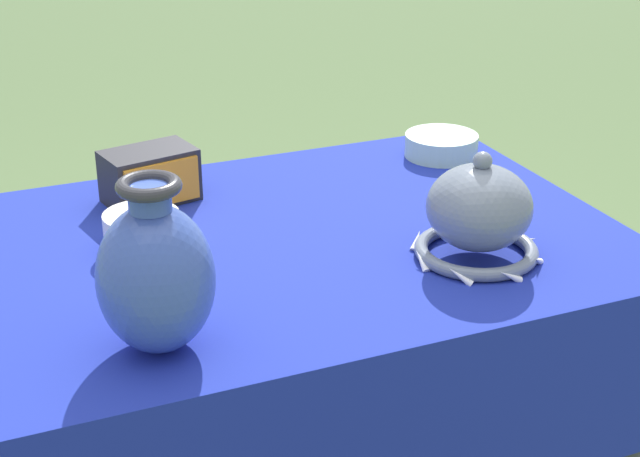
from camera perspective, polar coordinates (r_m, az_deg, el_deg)
display_table at (r=1.65m, az=-2.12°, el=-3.32°), size 1.14×0.79×0.74m
vase_tall_bulbous at (r=1.29m, az=-9.54°, el=-2.70°), size 0.16×0.16×0.24m
vase_dome_bell at (r=1.57m, az=9.22°, el=0.76°), size 0.21×0.21×0.18m
mosaic_tile_box at (r=1.80m, az=-9.85°, el=3.03°), size 0.18×0.13×0.10m
pot_squat_celadon at (r=2.02m, az=7.07°, el=4.83°), size 0.15×0.15×0.05m
pot_squat_ivory at (r=1.62m, az=-10.31°, el=-0.14°), size 0.12×0.12×0.06m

